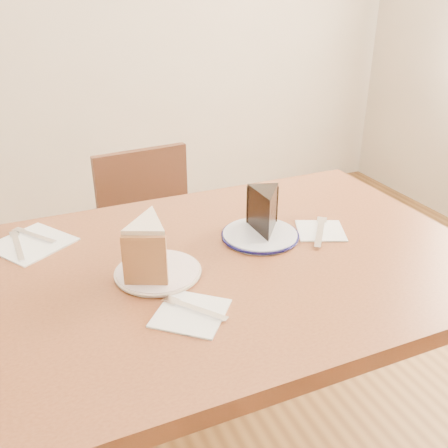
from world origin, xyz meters
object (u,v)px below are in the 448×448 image
plate_navy (260,235)px  chocolate_cake (266,214)px  table (223,295)px  plate_cream (158,272)px  chair_far (159,255)px  carrot_cake (150,246)px

plate_navy → chocolate_cake: bearing=9.2°
table → plate_navy: plate_navy is taller
table → chocolate_cake: 0.22m
plate_cream → plate_navy: 0.29m
chair_far → plate_navy: bearing=97.8°
table → plate_navy: 0.18m
plate_cream → table: bearing=1.5°
table → plate_navy: size_ratio=6.50×
plate_cream → chocolate_cake: 0.31m
plate_navy → plate_cream: bearing=-166.8°
table → plate_cream: bearing=-178.5°
chair_far → carrot_cake: (-0.17, -0.58, 0.37)m
chair_far → plate_navy: size_ratio=4.34×
table → plate_navy: (0.13, 0.06, 0.10)m
plate_cream → chair_far: bearing=74.6°
chair_far → carrot_cake: 0.71m
plate_cream → carrot_cake: size_ratio=1.47×
chair_far → plate_cream: 0.69m
plate_cream → chocolate_cake: size_ratio=1.65×
chocolate_cake → plate_navy: bearing=28.1°
table → chair_far: chair_far is taller
chocolate_cake → chair_far: bearing=-56.9°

